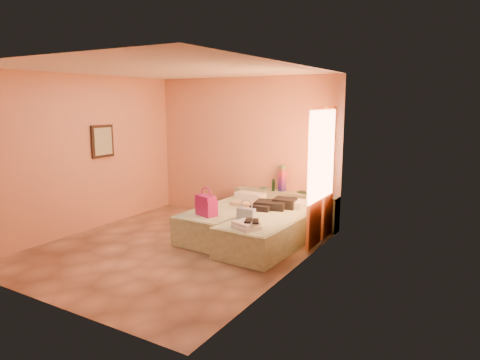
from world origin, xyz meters
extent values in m
plane|color=tan|center=(0.00, 0.00, 0.00)|extent=(4.50, 4.50, 0.00)
cube|color=tan|center=(0.00, 2.25, 1.40)|extent=(4.00, 0.02, 2.80)
cube|color=tan|center=(-2.00, 0.00, 1.40)|extent=(0.02, 4.50, 2.80)
cube|color=tan|center=(2.00, 0.00, 1.40)|extent=(0.02, 4.50, 2.80)
cube|color=silver|center=(0.00, 0.00, 2.80)|extent=(4.00, 4.50, 0.02)
cube|color=#FFC79E|center=(1.98, 1.25, 1.50)|extent=(0.02, 1.10, 1.40)
cube|color=orange|center=(1.94, 1.10, 1.15)|extent=(0.05, 0.55, 2.20)
cube|color=orange|center=(1.94, 1.70, 1.15)|extent=(0.05, 0.45, 2.20)
cube|color=black|center=(-1.97, 0.40, 1.60)|extent=(0.04, 0.50, 0.60)
cube|color=gold|center=(1.55, 2.22, 1.45)|extent=(0.25, 0.04, 0.30)
cube|color=gray|center=(0.98, 2.10, 0.33)|extent=(2.05, 0.30, 0.65)
cube|color=beige|center=(0.38, 1.05, 0.25)|extent=(0.97, 2.03, 0.50)
cube|color=beige|center=(1.28, 0.86, 0.25)|extent=(0.97, 2.03, 0.50)
cylinder|color=#12311D|center=(0.75, 2.06, 0.76)|extent=(0.07, 0.07, 0.22)
cube|color=#AF1569|center=(0.89, 2.14, 0.89)|extent=(0.14, 0.14, 0.49)
cylinder|color=#519576|center=(0.51, 2.12, 0.66)|extent=(0.12, 0.12, 0.03)
cube|color=#26482C|center=(1.31, 2.17, 0.66)|extent=(0.21, 0.19, 0.03)
cube|color=silver|center=(1.76, 2.04, 0.77)|extent=(0.24, 0.24, 0.25)
cube|color=#AF1569|center=(0.35, 0.42, 0.67)|extent=(0.40, 0.30, 0.34)
cube|color=tan|center=(0.49, 1.33, 0.53)|extent=(0.37, 0.30, 0.06)
cube|color=black|center=(1.09, 1.35, 0.58)|extent=(0.69, 0.69, 0.17)
cube|color=#3E6295|center=(1.04, 0.52, 0.59)|extent=(0.29, 0.14, 0.18)
cube|color=white|center=(1.28, 0.10, 0.55)|extent=(0.43, 0.40, 0.10)
cube|color=black|center=(1.34, 0.15, 0.61)|extent=(0.26, 0.29, 0.03)
camera|label=1|loc=(4.25, -5.11, 2.33)|focal=32.00mm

